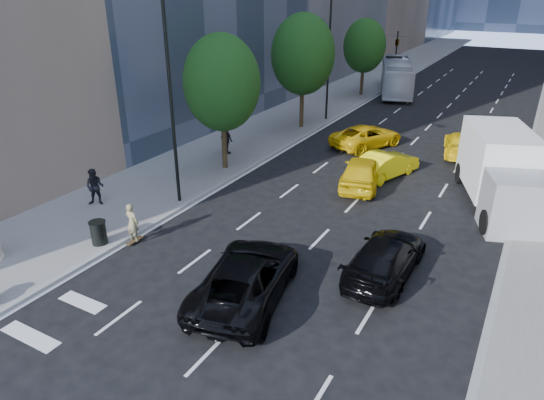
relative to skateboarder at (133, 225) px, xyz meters
The scene contains 20 objects.
ground 5.66m from the skateboarder, ahead, with size 160.00×160.00×0.00m, color black.
sidewalk_left 30.25m from the skateboarder, 96.46° to the left, with size 6.00×120.00×0.15m, color slate.
lamp_near 6.46m from the skateboarder, 100.13° to the left, with size 2.13×0.22×10.00m.
lamp_far 22.61m from the skateboarder, 91.88° to the left, with size 2.13×0.22×10.00m.
tree_near 10.07m from the skateboarder, 100.03° to the left, with size 4.20×4.20×7.46m.
tree_mid 19.63m from the skateboarder, 94.80° to the left, with size 4.50×4.50×7.99m.
tree_far 32.31m from the skateboarder, 92.86° to the left, with size 3.90×3.90×6.92m.
traffic_signal 40.20m from the skateboarder, 91.14° to the left, with size 2.48×0.53×5.20m.
skateboarder is the anchor object (origin of this frame).
black_sedan_lincoln 6.17m from the skateboarder, ahead, with size 2.64×5.72×1.59m, color black.
black_sedan_mercedes 10.17m from the skateboarder, 15.50° to the left, with size 2.06×5.06×1.47m, color black.
taxi_a 12.16m from the skateboarder, 59.88° to the left, with size 1.93×4.80×1.64m, color #DBB40B.
taxi_b 14.21m from the skateboarder, 61.41° to the left, with size 1.54×4.42×1.46m, color yellow.
taxi_c 17.66m from the skateboarder, 76.63° to the left, with size 2.38×5.16×1.44m, color yellow.
taxi_d 20.93m from the skateboarder, 62.09° to the left, with size 1.98×4.87×1.41m, color yellow.
city_bus 35.27m from the skateboarder, 88.70° to the left, with size 2.65×11.31×3.15m, color silver.
box_truck 17.03m from the skateboarder, 41.90° to the left, with size 4.98×7.83×3.53m.
pedestrian_a 4.44m from the skateboarder, 156.46° to the left, with size 0.87×0.68×1.79m, color black.
pedestrian_b 11.49m from the skateboarder, 104.54° to the left, with size 1.08×0.45×1.85m, color black.
trash_can 1.38m from the skateboarder, 137.35° to the right, with size 0.63×0.63×0.94m, color black.
Camera 1 is at (8.05, -12.70, 9.89)m, focal length 32.00 mm.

